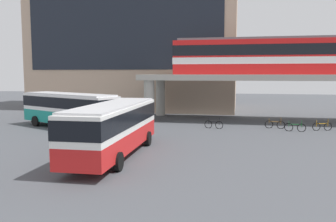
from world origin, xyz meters
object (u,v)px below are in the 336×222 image
bicycle_orange (322,127)px  bicycle_black (214,125)px  pedestrian_near_building (140,122)px  bicycle_brown (275,124)px  bus_secondary (69,107)px  bicycle_green (295,127)px  bus_main (114,124)px  train (283,56)px  station_building (139,38)px

bicycle_orange → bicycle_black: 9.53m
bicycle_black → pedestrian_near_building: 6.87m
bicycle_black → bicycle_brown: bearing=11.7°
bus_secondary → bicycle_brown: size_ratio=6.17×
bicycle_green → pedestrian_near_building: pedestrian_near_building is taller
bicycle_green → bicycle_black: (-7.08, 0.31, 0.00)m
bus_main → bus_secondary: size_ratio=1.01×
bus_main → bicycle_orange: size_ratio=6.36×
train → bicycle_brown: 8.44m
bus_secondary → bicycle_black: (13.09, 2.49, -1.63)m
bicycle_green → train: bearing=94.0°
train → bicycle_orange: 9.15m
train → bicycle_green: 9.36m
train → bicycle_orange: (2.89, -5.71, -6.54)m
bus_secondary → bicycle_orange: bearing=8.0°
bus_secondary → pedestrian_near_building: bus_secondary is taller
bicycle_brown → pedestrian_near_building: (-11.79, -3.91, 0.44)m
station_building → bicycle_orange: bearing=-39.2°
train → bicycle_orange: bearing=-63.1°
bicycle_black → bicycle_green: bearing=-2.5°
bus_main → bicycle_brown: 17.19m
station_building → pedestrian_near_building: 23.98m
bicycle_black → bus_secondary: bearing=-169.2°
station_building → bus_secondary: size_ratio=2.55×
bicycle_orange → bicycle_brown: bearing=173.2°
station_building → bus_main: bearing=-76.9°
bus_secondary → bicycle_orange: (22.60, 3.16, -1.63)m
bus_main → bus_secondary: 12.54m
train → bus_main: 22.54m
bus_main → bicycle_orange: bus_main is taller
station_building → bicycle_brown: 26.71m
train → pedestrian_near_building: (-12.88, -9.14, -6.10)m
train → pedestrian_near_building: bearing=-144.6°
pedestrian_near_building → train: bearing=35.4°
train → bicycle_green: (0.47, -6.68, -6.54)m
train → bus_main: train is taller
bus_secondary → bicycle_black: bearing=10.8°
bus_secondary → bicycle_black: 13.43m
train → bus_main: size_ratio=2.06×
station_building → bicycle_black: (12.28, -18.43, -9.89)m
bus_secondary → pedestrian_near_building: size_ratio=6.47×
bicycle_brown → bicycle_green: 2.13m
station_building → bicycle_green: station_building is taller
station_building → pedestrian_near_building: bearing=-74.2°
bus_main → bicycle_black: (5.17, 12.21, -1.63)m
bicycle_green → bicycle_black: size_ratio=1.02×
pedestrian_near_building → bus_main: bearing=-83.4°
bicycle_orange → bus_secondary: bearing=-172.0°
train → bus_secondary: 22.16m
bus_main → bicycle_orange: bearing=41.3°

